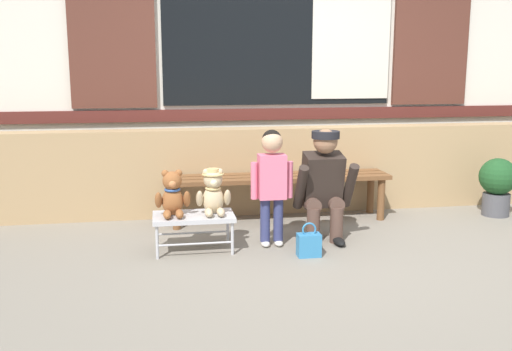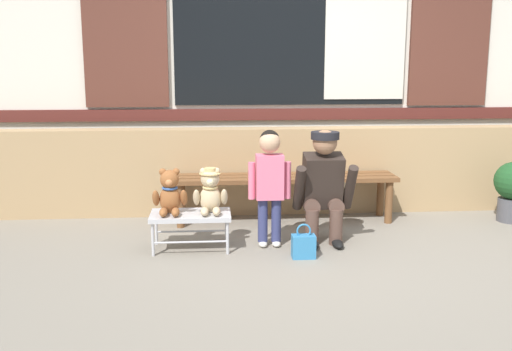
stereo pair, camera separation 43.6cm
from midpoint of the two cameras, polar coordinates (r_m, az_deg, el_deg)
The scene contains 10 objects.
ground_plane at distance 4.62m, azimuth 9.04°, elevation -7.89°, with size 60.00×60.00×0.00m, color gray.
brick_low_wall at distance 5.86m, azimuth 5.95°, elevation 0.51°, with size 6.54×0.25×0.85m, color tan.
shop_facade at distance 6.29m, azimuth 5.38°, elevation 14.09°, with size 6.67×0.26×3.66m.
wooden_bench_long at distance 5.49m, azimuth 5.06°, elevation -0.73°, with size 2.10×0.40×0.44m.
small_display_bench at distance 4.68m, azimuth -3.77°, elevation -4.11°, with size 0.64×0.36×0.30m.
teddy_bear_plain at distance 4.63m, azimuth -5.78°, elevation -1.78°, with size 0.28×0.26×0.36m.
teddy_bear_with_hat at distance 4.63m, azimuth -1.82°, elevation -1.61°, with size 0.28×0.27×0.36m.
child_standing at distance 4.69m, azimuth 4.00°, elevation -0.00°, with size 0.35×0.18×0.96m.
adult_crouching at distance 4.87m, azimuth 9.23°, elevation -1.03°, with size 0.50×0.49×0.95m.
handbag_on_ground at distance 4.55m, azimuth 7.43°, elevation -6.86°, with size 0.18×0.11×0.27m.
Camera 2 is at (-0.83, -4.27, 1.48)m, focal length 40.91 mm.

